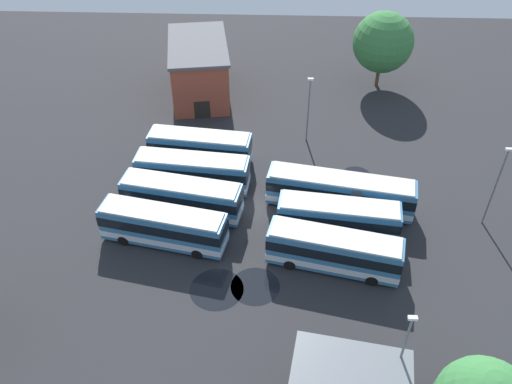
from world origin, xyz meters
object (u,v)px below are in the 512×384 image
(lamp_post_mid_lot, at_px, (496,184))
(lamp_post_far_corner, at_px, (402,354))
(bus_row0_slot2, at_px, (338,218))
(maintenance_shelter, at_px, (351,378))
(bus_row1_slot1, at_px, (192,172))
(bus_row1_slot2, at_px, (182,197))
(depot_building, at_px, (199,69))
(tree_northeast, at_px, (383,42))
(lamp_post_by_building, at_px, (309,107))
(bus_row1_slot3, at_px, (163,226))
(bus_row1_slot0, at_px, (200,148))
(bus_row0_slot3, at_px, (334,250))
(bus_row0_slot1, at_px, (341,192))

(lamp_post_mid_lot, bearing_deg, lamp_post_far_corner, 57.52)
(lamp_post_mid_lot, bearing_deg, bus_row0_slot2, 8.14)
(maintenance_shelter, bearing_deg, lamp_post_mid_lot, -127.24)
(bus_row1_slot1, distance_m, bus_row1_slot2, 3.80)
(depot_building, height_order, tree_northeast, tree_northeast)
(depot_building, bearing_deg, maintenance_shelter, 109.20)
(lamp_post_by_building, bearing_deg, tree_northeast, -126.70)
(lamp_post_mid_lot, height_order, tree_northeast, tree_northeast)
(bus_row1_slot3, bearing_deg, bus_row0_slot2, -174.16)
(bus_row0_slot2, xyz_separation_m, bus_row1_slot0, (13.19, -9.93, -0.00))
(tree_northeast, bearing_deg, lamp_post_by_building, 53.30)
(bus_row1_slot1, relative_size, bus_row1_slot2, 0.98)
(bus_row1_slot2, relative_size, lamp_post_far_corner, 1.34)
(bus_row0_slot2, xyz_separation_m, tree_northeast, (-7.05, -26.85, 3.94))
(bus_row1_slot2, relative_size, bus_row1_slot3, 1.00)
(bus_row1_slot0, xyz_separation_m, bus_row1_slot1, (0.28, 3.88, 0.00))
(bus_row0_slot3, bearing_deg, bus_row1_slot1, -37.72)
(maintenance_shelter, distance_m, tree_northeast, 44.17)
(bus_row1_slot1, bearing_deg, bus_row1_slot2, 82.40)
(bus_row0_slot1, distance_m, lamp_post_mid_lot, 13.23)
(tree_northeast, bearing_deg, bus_row0_slot2, 75.28)
(bus_row1_slot2, height_order, bus_row1_slot3, same)
(bus_row0_slot2, xyz_separation_m, bus_row1_slot3, (15.01, 1.54, 0.00))
(bus_row1_slot1, distance_m, bus_row1_slot3, 7.75)
(bus_row0_slot1, relative_size, bus_row0_slot2, 1.28)
(lamp_post_mid_lot, distance_m, tree_northeast, 25.76)
(bus_row1_slot3, distance_m, depot_building, 25.56)
(bus_row1_slot1, distance_m, lamp_post_mid_lot, 27.29)
(bus_row1_slot1, xyz_separation_m, lamp_post_mid_lot, (-26.84, 4.14, 2.70))
(bus_row1_slot3, height_order, maintenance_shelter, maintenance_shelter)
(bus_row0_slot3, distance_m, tree_northeast, 31.91)
(bus_row1_slot2, bearing_deg, bus_row0_slot2, 170.67)
(lamp_post_far_corner, bearing_deg, lamp_post_by_building, -81.09)
(bus_row0_slot1, height_order, bus_row1_slot0, same)
(bus_row0_slot2, bearing_deg, bus_row1_slot3, 5.84)
(bus_row0_slot3, relative_size, bus_row1_slot1, 1.01)
(depot_building, bearing_deg, lamp_post_mid_lot, 141.95)
(depot_building, height_order, lamp_post_far_corner, lamp_post_far_corner)
(bus_row0_slot1, xyz_separation_m, lamp_post_mid_lot, (-12.85, 1.64, 2.70))
(bus_row0_slot3, height_order, depot_building, depot_building)
(bus_row1_slot1, distance_m, depot_building, 18.04)
(bus_row1_slot1, bearing_deg, depot_building, -85.63)
(bus_row1_slot1, bearing_deg, bus_row0_slot2, 155.79)
(bus_row1_slot1, height_order, lamp_post_mid_lot, lamp_post_mid_lot)
(bus_row0_slot2, bearing_deg, bus_row1_slot1, -24.21)
(bus_row1_slot3, relative_size, depot_building, 0.88)
(bus_row1_slot3, relative_size, maintenance_shelter, 1.38)
(depot_building, relative_size, lamp_post_by_building, 1.70)
(lamp_post_mid_lot, distance_m, lamp_post_by_building, 19.98)
(bus_row0_slot1, xyz_separation_m, tree_northeast, (-6.54, -23.31, 3.93))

